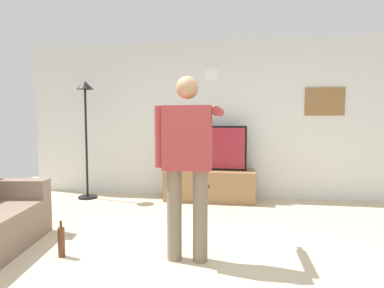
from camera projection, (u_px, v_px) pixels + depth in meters
The scene contains 9 objects.
ground_plane at pixel (167, 275), 2.72m from camera, with size 8.40×8.40×0.00m, color beige.
back_wall at pixel (205, 120), 5.52m from camera, with size 6.40×0.10×2.70m, color silver.
tv_stand at pixel (210, 185), 5.24m from camera, with size 1.49×0.50×0.51m.
television at pixel (210, 148), 5.24m from camera, with size 1.21×0.07×0.74m.
wall_clock at pixel (212, 74), 5.39m from camera, with size 0.25×0.25×0.03m, color white.
framed_picture at pixel (325, 102), 5.15m from camera, with size 0.62×0.04×0.46m, color olive.
floor_lamp at pixel (86, 115), 5.32m from camera, with size 0.32×0.32×2.00m.
person_standing_nearer_lamp at pixel (188, 157), 2.95m from camera, with size 0.63×0.78×1.74m.
beverage_bottle at pixel (61, 242), 3.07m from camera, with size 0.07×0.07×0.36m.
Camera 1 is at (0.61, -2.56, 1.33)m, focal length 29.39 mm.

